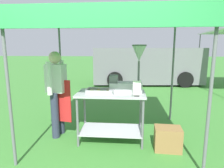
# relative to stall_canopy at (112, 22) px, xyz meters

# --- Properties ---
(ground_plane) EXTENTS (70.00, 70.00, 0.00)m
(ground_plane) POSITION_rel_stall_canopy_xyz_m (-0.24, 4.89, -2.10)
(ground_plane) COLOR #3D7F33
(stall_canopy) EXTENTS (2.82, 2.25, 2.18)m
(stall_canopy) POSITION_rel_stall_canopy_xyz_m (0.00, 0.00, 0.00)
(stall_canopy) COLOR slate
(stall_canopy) RESTS_ON ground
(donut_cart) EXTENTS (1.19, 0.65, 0.90)m
(donut_cart) POSITION_rel_stall_canopy_xyz_m (-0.00, -0.10, -1.46)
(donut_cart) COLOR #B7B7BC
(donut_cart) RESTS_ON ground
(donut_tray) EXTENTS (0.47, 0.29, 0.07)m
(donut_tray) POSITION_rel_stall_canopy_xyz_m (-0.18, -0.14, -1.18)
(donut_tray) COLOR #B7B7BC
(donut_tray) RESTS_ON donut_cart
(donut_fryer) EXTENTS (0.62, 0.28, 0.83)m
(donut_fryer) POSITION_rel_stall_canopy_xyz_m (0.31, -0.06, -0.90)
(donut_fryer) COLOR #B7B7BC
(donut_fryer) RESTS_ON donut_cart
(menu_sign) EXTENTS (0.13, 0.05, 0.26)m
(menu_sign) POSITION_rel_stall_canopy_xyz_m (0.44, -0.33, -1.09)
(menu_sign) COLOR black
(menu_sign) RESTS_ON donut_cart
(vendor) EXTENTS (0.46, 0.54, 1.61)m
(vendor) POSITION_rel_stall_canopy_xyz_m (-1.03, 0.03, -1.19)
(vendor) COLOR #2D3347
(vendor) RESTS_ON ground
(supply_crate) EXTENTS (0.44, 0.32, 0.39)m
(supply_crate) POSITION_rel_stall_canopy_xyz_m (0.96, -0.36, -1.90)
(supply_crate) COLOR olive
(supply_crate) RESTS_ON ground
(van_grey) EXTENTS (5.05, 2.39, 1.69)m
(van_grey) POSITION_rel_stall_canopy_xyz_m (1.16, 5.88, -1.22)
(van_grey) COLOR slate
(van_grey) RESTS_ON ground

